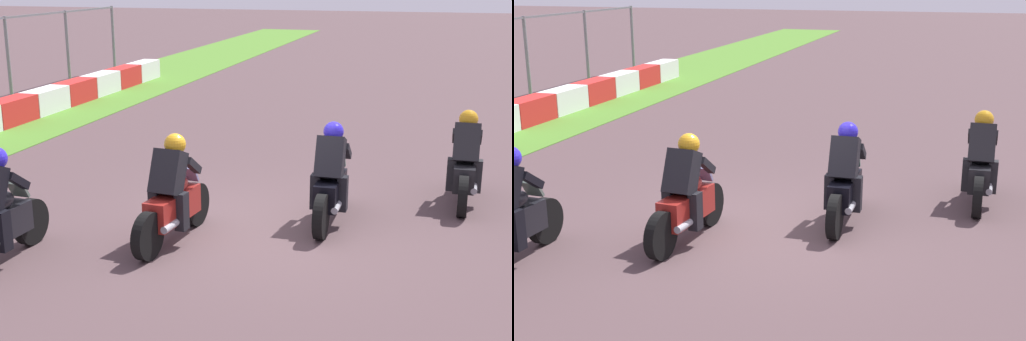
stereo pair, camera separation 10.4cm
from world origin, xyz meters
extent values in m
plane|color=#503C3E|center=(0.00, 0.00, 0.00)|extent=(120.00, 120.00, 0.00)
cube|color=red|center=(5.37, 7.76, 0.32)|extent=(1.50, 0.60, 0.64)
cube|color=white|center=(6.90, 7.76, 0.32)|extent=(1.50, 0.60, 0.64)
cube|color=red|center=(8.43, 7.76, 0.32)|extent=(1.50, 0.60, 0.64)
cube|color=white|center=(9.97, 7.76, 0.32)|extent=(1.50, 0.60, 0.64)
cube|color=red|center=(11.50, 7.76, 0.32)|extent=(1.50, 0.60, 0.64)
cube|color=white|center=(13.03, 7.76, 0.32)|extent=(1.50, 0.60, 0.64)
cylinder|color=slate|center=(8.05, 9.59, 1.22)|extent=(0.10, 0.10, 2.43)
cylinder|color=slate|center=(11.27, 9.59, 1.22)|extent=(0.10, 0.10, 2.43)
cylinder|color=slate|center=(14.49, 9.59, 1.22)|extent=(0.10, 0.10, 2.43)
cylinder|color=black|center=(2.75, -2.94, 0.32)|extent=(0.64, 0.15, 0.64)
cylinder|color=black|center=(1.35, -2.92, 0.32)|extent=(0.64, 0.15, 0.64)
cube|color=black|center=(2.05, -2.93, 0.50)|extent=(1.10, 0.33, 0.40)
ellipsoid|color=black|center=(2.15, -2.93, 0.80)|extent=(0.48, 0.31, 0.24)
cube|color=red|center=(1.54, -2.92, 0.52)|extent=(0.06, 0.16, 0.08)
cylinder|color=#A5A5AD|center=(1.70, -3.08, 0.37)|extent=(0.42, 0.11, 0.10)
cube|color=black|center=(1.95, -2.93, 1.02)|extent=(0.49, 0.41, 0.66)
sphere|color=orange|center=(2.17, -2.93, 1.36)|extent=(0.30, 0.30, 0.30)
cube|color=#77505D|center=(2.55, -2.93, 0.84)|extent=(0.16, 0.26, 0.23)
cube|color=black|center=(1.94, -2.72, 0.50)|extent=(0.18, 0.14, 0.52)
cube|color=black|center=(1.93, -3.12, 0.50)|extent=(0.18, 0.14, 0.52)
cube|color=black|center=(2.34, -2.75, 1.04)|extent=(0.39, 0.10, 0.31)
cube|color=black|center=(2.33, -3.11, 1.04)|extent=(0.39, 0.10, 0.31)
cylinder|color=black|center=(1.25, -1.02, 0.32)|extent=(0.64, 0.14, 0.64)
cylinder|color=black|center=(-0.15, -1.02, 0.32)|extent=(0.64, 0.14, 0.64)
cube|color=black|center=(0.55, -1.02, 0.50)|extent=(1.10, 0.32, 0.40)
ellipsoid|color=black|center=(0.65, -1.02, 0.80)|extent=(0.48, 0.30, 0.24)
cube|color=red|center=(0.04, -1.02, 0.52)|extent=(0.06, 0.16, 0.08)
cylinder|color=#A5A5AD|center=(0.20, -1.18, 0.37)|extent=(0.42, 0.10, 0.10)
cube|color=black|center=(0.45, -1.02, 1.02)|extent=(0.49, 0.40, 0.66)
sphere|color=#2B21C7|center=(0.67, -1.02, 1.36)|extent=(0.30, 0.30, 0.30)
cube|color=#457061|center=(1.05, -1.02, 0.84)|extent=(0.16, 0.26, 0.23)
cube|color=black|center=(0.43, -0.82, 0.50)|extent=(0.18, 0.14, 0.52)
cube|color=black|center=(0.43, -1.22, 0.50)|extent=(0.18, 0.14, 0.52)
cube|color=black|center=(0.83, -0.84, 1.04)|extent=(0.39, 0.10, 0.31)
cube|color=black|center=(0.83, -1.20, 1.04)|extent=(0.39, 0.10, 0.31)
cylinder|color=black|center=(-0.11, 0.86, 0.32)|extent=(0.65, 0.20, 0.64)
cylinder|color=black|center=(-1.51, 1.00, 0.32)|extent=(0.65, 0.20, 0.64)
cube|color=maroon|center=(-0.81, 0.93, 0.50)|extent=(1.13, 0.43, 0.40)
ellipsoid|color=maroon|center=(-0.71, 0.92, 0.80)|extent=(0.51, 0.35, 0.24)
cube|color=red|center=(-1.32, 0.98, 0.52)|extent=(0.08, 0.17, 0.08)
cylinder|color=#A5A5AD|center=(-1.18, 0.80, 0.37)|extent=(0.43, 0.14, 0.10)
cube|color=black|center=(-0.91, 0.94, 1.02)|extent=(0.52, 0.45, 0.66)
sphere|color=orange|center=(-0.69, 0.92, 1.36)|extent=(0.33, 0.33, 0.30)
cube|color=slate|center=(-0.31, 0.88, 0.84)|extent=(0.18, 0.27, 0.23)
cube|color=black|center=(-0.91, 1.14, 0.50)|extent=(0.19, 0.16, 0.52)
cube|color=black|center=(-0.95, 0.74, 0.50)|extent=(0.19, 0.16, 0.52)
cube|color=black|center=(-0.52, 1.08, 1.04)|extent=(0.39, 0.14, 0.31)
cube|color=black|center=(-0.55, 0.72, 1.04)|extent=(0.39, 0.14, 0.31)
cylinder|color=black|center=(-1.44, 2.77, 0.32)|extent=(0.65, 0.17, 0.64)
cube|color=#546259|center=(-1.64, 2.78, 0.84)|extent=(0.17, 0.27, 0.23)
cube|color=black|center=(-2.26, 2.61, 0.50)|extent=(0.19, 0.15, 0.52)
cube|color=black|center=(-1.86, 2.61, 1.04)|extent=(0.39, 0.12, 0.31)
camera|label=1|loc=(-9.32, -2.69, 3.61)|focal=49.43mm
camera|label=2|loc=(-9.30, -2.79, 3.61)|focal=49.43mm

